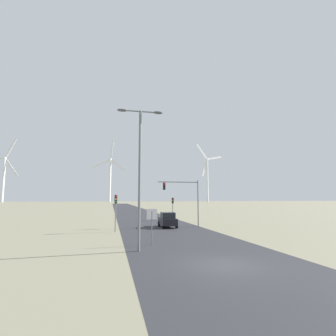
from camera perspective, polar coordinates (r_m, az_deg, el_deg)
ground_plane at (r=15.21m, az=12.28°, el=-19.91°), size 600.00×600.00×0.00m
road_surface at (r=61.90m, az=-6.74°, el=-9.85°), size 10.00×240.00×0.01m
streetlamp at (r=18.35m, az=-6.17°, el=1.64°), size 3.27×0.32×9.79m
stop_sign_near at (r=20.47m, az=-3.55°, el=-11.15°), size 0.81×0.07×2.73m
traffic_light_post_near_left at (r=28.83m, az=-11.31°, el=-7.83°), size 0.28×0.33×3.90m
traffic_light_post_near_right at (r=42.60m, az=1.04°, el=-7.79°), size 0.28×0.34×3.63m
traffic_light_mast_overhead at (r=33.44m, az=3.47°, el=-5.40°), size 5.29×0.35×5.84m
car_approaching at (r=32.83m, az=-0.10°, el=-11.20°), size 1.98×4.17×1.83m
wind_turbine_far_left at (r=278.60m, az=-32.15°, el=-1.15°), size 32.53×3.61×58.44m
wind_turbine_left at (r=255.34m, az=-12.52°, el=-1.57°), size 32.42×7.60×59.07m
wind_turbine_center at (r=293.79m, az=8.55°, el=-1.55°), size 33.18×10.73×63.10m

